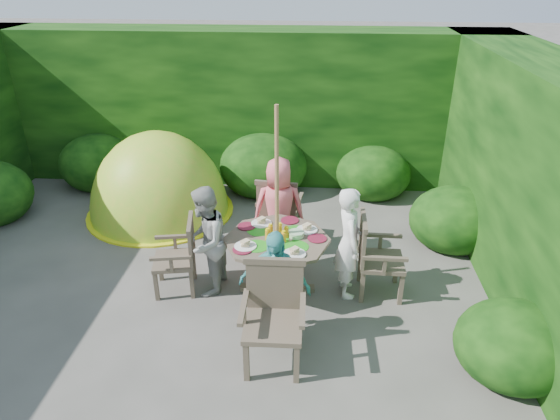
# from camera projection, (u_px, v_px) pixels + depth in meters

# --- Properties ---
(ground) EXTENTS (60.00, 60.00, 0.00)m
(ground) POSITION_uv_depth(u_px,v_px,m) (175.00, 313.00, 5.47)
(ground) COLOR #4D4B45
(ground) RESTS_ON ground
(hedge_enclosure) EXTENTS (9.00, 9.00, 2.50)m
(hedge_enclosure) POSITION_uv_depth(u_px,v_px,m) (195.00, 162.00, 6.09)
(hedge_enclosure) COLOR black
(hedge_enclosure) RESTS_ON ground
(patio_table) EXTENTS (1.26, 1.26, 0.84)m
(patio_table) POSITION_uv_depth(u_px,v_px,m) (277.00, 247.00, 5.58)
(patio_table) COLOR #44392C
(patio_table) RESTS_ON ground
(parasol_pole) EXTENTS (0.05, 0.05, 2.20)m
(parasol_pole) POSITION_uv_depth(u_px,v_px,m) (277.00, 206.00, 5.35)
(parasol_pole) COLOR olive
(parasol_pole) RESTS_ON ground
(garden_chair_right) EXTENTS (0.50, 0.56, 0.92)m
(garden_chair_right) POSITION_uv_depth(u_px,v_px,m) (375.00, 255.00, 5.60)
(garden_chair_right) COLOR #44392C
(garden_chair_right) RESTS_ON ground
(garden_chair_left) EXTENTS (0.54, 0.59, 0.86)m
(garden_chair_left) POSITION_uv_depth(u_px,v_px,m) (180.00, 255.00, 5.67)
(garden_chair_left) COLOR #44392C
(garden_chair_left) RESTS_ON ground
(garden_chair_back) EXTENTS (0.61, 0.56, 0.93)m
(garden_chair_back) POSITION_uv_depth(u_px,v_px,m) (279.00, 210.00, 6.60)
(garden_chair_back) COLOR #44392C
(garden_chair_back) RESTS_ON ground
(garden_chair_front) EXTENTS (0.60, 0.54, 0.98)m
(garden_chair_front) POSITION_uv_depth(u_px,v_px,m) (274.00, 313.00, 4.63)
(garden_chair_front) COLOR #44392C
(garden_chair_front) RESTS_ON ground
(child_right) EXTENTS (0.38, 0.52, 1.31)m
(child_right) POSITION_uv_depth(u_px,v_px,m) (349.00, 243.00, 5.53)
(child_right) COLOR white
(child_right) RESTS_ON ground
(child_left) EXTENTS (0.53, 0.66, 1.29)m
(child_left) POSITION_uv_depth(u_px,v_px,m) (206.00, 241.00, 5.57)
(child_left) COLOR #9C9C97
(child_left) RESTS_ON ground
(child_back) EXTENTS (0.68, 0.48, 1.33)m
(child_back) POSITION_uv_depth(u_px,v_px,m) (279.00, 209.00, 6.26)
(child_back) COLOR #F0636F
(child_back) RESTS_ON ground
(child_front) EXTENTS (0.76, 0.41, 1.23)m
(child_front) POSITION_uv_depth(u_px,v_px,m) (274.00, 287.00, 4.85)
(child_front) COLOR #4FB9B9
(child_front) RESTS_ON ground
(dome_tent) EXTENTS (2.39, 2.39, 2.52)m
(dome_tent) POSITION_uv_depth(u_px,v_px,m) (161.00, 212.00, 7.66)
(dome_tent) COLOR #8ED428
(dome_tent) RESTS_ON ground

